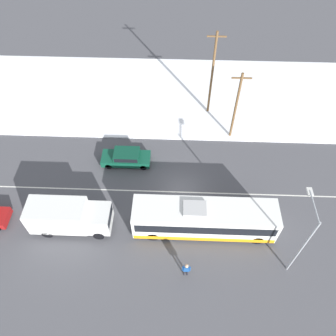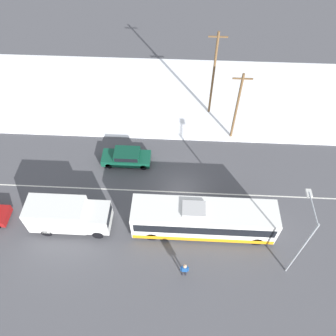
{
  "view_description": "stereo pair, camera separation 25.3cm",
  "coord_description": "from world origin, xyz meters",
  "px_view_note": "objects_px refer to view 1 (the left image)",
  "views": [
    {
      "loc": [
        -0.5,
        -17.03,
        24.55
      ],
      "look_at": [
        -1.21,
        1.65,
        1.4
      ],
      "focal_mm": 35.0,
      "sensor_mm": 36.0,
      "label": 1
    },
    {
      "loc": [
        -0.25,
        -17.01,
        24.55
      ],
      "look_at": [
        -1.21,
        1.65,
        1.4
      ],
      "focal_mm": 35.0,
      "sensor_mm": 36.0,
      "label": 2
    }
  ],
  "objects_px": {
    "streetlamp": "(304,234)",
    "utility_pole_roadside": "(236,106)",
    "sedan_car": "(126,157)",
    "pedestrian_at_stop": "(186,269)",
    "utility_pole_snowlot": "(212,74)",
    "city_bus": "(204,219)",
    "box_truck": "(68,216)"
  },
  "relations": [
    {
      "from": "city_bus",
      "to": "pedestrian_at_stop",
      "type": "height_order",
      "value": "city_bus"
    },
    {
      "from": "city_bus",
      "to": "utility_pole_roadside",
      "type": "bearing_deg",
      "value": 73.99
    },
    {
      "from": "city_bus",
      "to": "utility_pole_snowlot",
      "type": "xyz_separation_m",
      "value": [
        0.96,
        14.7,
        3.37
      ]
    },
    {
      "from": "utility_pole_roadside",
      "to": "pedestrian_at_stop",
      "type": "bearing_deg",
      "value": -106.95
    },
    {
      "from": "utility_pole_roadside",
      "to": "streetlamp",
      "type": "bearing_deg",
      "value": -76.68
    },
    {
      "from": "city_bus",
      "to": "sedan_car",
      "type": "height_order",
      "value": "city_bus"
    },
    {
      "from": "box_truck",
      "to": "pedestrian_at_stop",
      "type": "bearing_deg",
      "value": -21.7
    },
    {
      "from": "sedan_car",
      "to": "pedestrian_at_stop",
      "type": "distance_m",
      "value": 12.38
    },
    {
      "from": "utility_pole_roadside",
      "to": "city_bus",
      "type": "bearing_deg",
      "value": -106.01
    },
    {
      "from": "streetlamp",
      "to": "utility_pole_roadside",
      "type": "xyz_separation_m",
      "value": [
        -3.24,
        13.68,
        -0.55
      ]
    },
    {
      "from": "streetlamp",
      "to": "utility_pole_roadside",
      "type": "bearing_deg",
      "value": 103.32
    },
    {
      "from": "box_truck",
      "to": "pedestrian_at_stop",
      "type": "height_order",
      "value": "box_truck"
    },
    {
      "from": "pedestrian_at_stop",
      "to": "city_bus",
      "type": "bearing_deg",
      "value": 70.52
    },
    {
      "from": "sedan_car",
      "to": "utility_pole_roadside",
      "type": "xyz_separation_m",
      "value": [
        10.33,
        4.03,
        3.22
      ]
    },
    {
      "from": "pedestrian_at_stop",
      "to": "utility_pole_snowlot",
      "type": "relative_size",
      "value": 0.19
    },
    {
      "from": "city_bus",
      "to": "sedan_car",
      "type": "xyz_separation_m",
      "value": [
        -7.18,
        6.94,
        -0.73
      ]
    },
    {
      "from": "utility_pole_roadside",
      "to": "utility_pole_snowlot",
      "type": "relative_size",
      "value": 0.81
    },
    {
      "from": "city_bus",
      "to": "sedan_car",
      "type": "relative_size",
      "value": 2.46
    },
    {
      "from": "streetlamp",
      "to": "utility_pole_roadside",
      "type": "height_order",
      "value": "utility_pole_roadside"
    },
    {
      "from": "streetlamp",
      "to": "utility_pole_snowlot",
      "type": "height_order",
      "value": "utility_pole_snowlot"
    },
    {
      "from": "sedan_car",
      "to": "utility_pole_snowlot",
      "type": "height_order",
      "value": "utility_pole_snowlot"
    },
    {
      "from": "sedan_car",
      "to": "streetlamp",
      "type": "bearing_deg",
      "value": 144.58
    },
    {
      "from": "city_bus",
      "to": "pedestrian_at_stop",
      "type": "xyz_separation_m",
      "value": [
        -1.42,
        -4.01,
        -0.46
      ]
    },
    {
      "from": "pedestrian_at_stop",
      "to": "utility_pole_roadside",
      "type": "xyz_separation_m",
      "value": [
        4.57,
        14.98,
        2.94
      ]
    },
    {
      "from": "box_truck",
      "to": "city_bus",
      "type": "bearing_deg",
      "value": 1.05
    },
    {
      "from": "sedan_car",
      "to": "utility_pole_roadside",
      "type": "height_order",
      "value": "utility_pole_roadside"
    },
    {
      "from": "pedestrian_at_stop",
      "to": "utility_pole_snowlot",
      "type": "xyz_separation_m",
      "value": [
        2.38,
        18.71,
        3.83
      ]
    },
    {
      "from": "sedan_car",
      "to": "pedestrian_at_stop",
      "type": "xyz_separation_m",
      "value": [
        5.76,
        -10.95,
        0.27
      ]
    },
    {
      "from": "sedan_car",
      "to": "streetlamp",
      "type": "relative_size",
      "value": 0.65
    },
    {
      "from": "city_bus",
      "to": "pedestrian_at_stop",
      "type": "bearing_deg",
      "value": -109.48
    },
    {
      "from": "box_truck",
      "to": "sedan_car",
      "type": "bearing_deg",
      "value": 61.91
    },
    {
      "from": "pedestrian_at_stop",
      "to": "streetlamp",
      "type": "relative_size",
      "value": 0.25
    }
  ]
}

